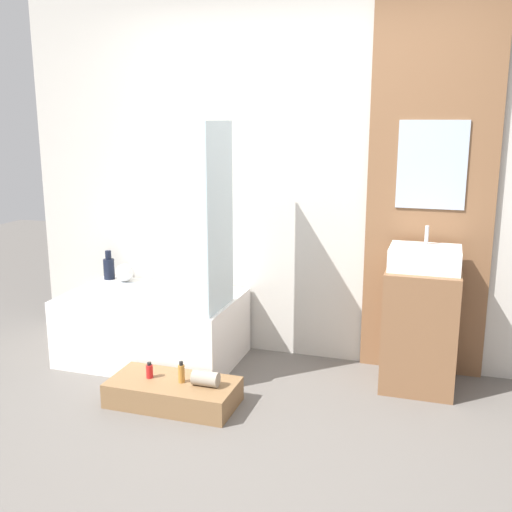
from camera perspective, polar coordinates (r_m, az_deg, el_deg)
The scene contains 13 objects.
ground_plane at distance 3.21m, azimuth -3.57°, elevation -19.24°, with size 12.00×12.00×0.00m, color #605B56.
wall_tiled_back at distance 4.25m, azimuth 3.95°, elevation 7.39°, with size 4.20×0.06×2.60m, color beige.
wall_wood_accent at distance 4.08m, azimuth 16.31°, elevation 6.75°, with size 0.82×0.04×2.60m.
bathtub at distance 4.40m, azimuth -9.77°, elevation -6.67°, with size 1.22×0.77×0.48m.
glass_shower_screen at distance 3.83m, azimuth -3.46°, elevation 3.64°, with size 0.01×0.45×1.21m, color silver.
wooden_step_bench at distance 3.79m, azimuth -7.89°, elevation -12.73°, with size 0.78×0.38×0.15m, color olive.
vanity_cabinet at distance 4.02m, azimuth 15.38°, elevation -6.63°, with size 0.46×0.47×0.79m, color brown.
sink at distance 3.90m, azimuth 15.78°, elevation -0.19°, with size 0.43×0.35×0.26m.
vase_tall_dark at distance 4.80m, azimuth -13.83°, elevation -1.07°, with size 0.08×0.08×0.23m.
vase_round_light at distance 4.71m, azimuth -12.40°, elevation -1.57°, with size 0.14×0.14×0.14m, color silver.
bottle_soap_primary at distance 3.80m, azimuth -10.11°, elevation -10.72°, with size 0.04×0.04×0.10m.
bottle_soap_secondary at distance 3.71m, azimuth -7.12°, elevation -11.00°, with size 0.04×0.04×0.13m.
towel_roll at distance 3.66m, azimuth -4.84°, elevation -11.55°, with size 0.09×0.09×0.16m, color gray.
Camera 1 is at (1.00, -2.53, 1.71)m, focal length 42.00 mm.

